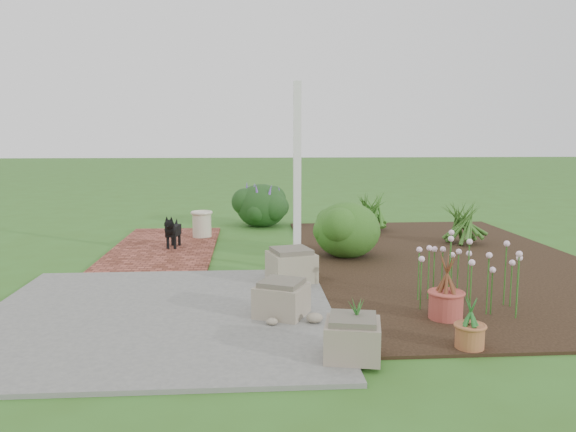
{
  "coord_description": "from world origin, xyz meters",
  "views": [
    {
      "loc": [
        -0.33,
        -7.26,
        1.8
      ],
      "look_at": [
        0.2,
        0.4,
        0.7
      ],
      "focal_mm": 35.0,
      "sensor_mm": 36.0,
      "label": 1
    }
  ],
  "objects": [
    {
      "name": "stone_trough_far",
      "position": [
        0.17,
        -0.58,
        0.21
      ],
      "size": [
        0.64,
        0.64,
        0.34
      ],
      "primitive_type": "cube",
      "rotation": [
        0.0,
        0.0,
        0.27
      ],
      "color": "gray",
      "rests_on": "concrete_patio"
    },
    {
      "name": "black_dog",
      "position": [
        -1.55,
        1.59,
        0.32
      ],
      "size": [
        0.22,
        0.55,
        0.48
      ],
      "rotation": [
        0.0,
        0.0,
        -0.14
      ],
      "color": "black",
      "rests_on": "brick_path"
    },
    {
      "name": "agapanthus_clump_front",
      "position": [
        1.97,
        3.07,
        0.46
      ],
      "size": [
        1.03,
        1.03,
        0.86
      ],
      "primitive_type": null,
      "rotation": [
        0.0,
        0.0,
        0.07
      ],
      "color": "#144116",
      "rests_on": "garden_bed"
    },
    {
      "name": "concrete_patio",
      "position": [
        -1.25,
        -1.75,
        0.02
      ],
      "size": [
        3.5,
        3.5,
        0.04
      ],
      "primitive_type": "cube",
      "color": "#61615E",
      "rests_on": "ground"
    },
    {
      "name": "garden_bed",
      "position": [
        2.5,
        0.5,
        0.01
      ],
      "size": [
        4.0,
        7.0,
        0.03
      ],
      "primitive_type": "cube",
      "color": "black",
      "rests_on": "ground"
    },
    {
      "name": "stone_trough_mid",
      "position": [
        -0.02,
        -1.91,
        0.19
      ],
      "size": [
        0.61,
        0.61,
        0.3
      ],
      "primitive_type": "cube",
      "rotation": [
        0.0,
        0.0,
        -0.44
      ],
      "color": "gray",
      "rests_on": "concrete_patio"
    },
    {
      "name": "stone_trough_near",
      "position": [
        0.48,
        -3.02,
        0.19
      ],
      "size": [
        0.52,
        0.52,
        0.29
      ],
      "primitive_type": "cube",
      "rotation": [
        0.0,
        0.0,
        -0.21
      ],
      "color": "gray",
      "rests_on": "concrete_patio"
    },
    {
      "name": "pink_flower_patch",
      "position": [
        1.9,
        -1.66,
        0.39
      ],
      "size": [
        1.43,
        1.43,
        0.72
      ],
      "primitive_type": null,
      "rotation": [
        0.0,
        0.0,
        0.33
      ],
      "color": "#113D0F",
      "rests_on": "garden_bed"
    },
    {
      "name": "ground",
      "position": [
        0.0,
        0.0,
        0.0
      ],
      "size": [
        80.0,
        80.0,
        0.0
      ],
      "primitive_type": "plane",
      "color": "#35641F",
      "rests_on": "ground"
    },
    {
      "name": "brick_path",
      "position": [
        -1.7,
        1.75,
        0.02
      ],
      "size": [
        1.6,
        3.5,
        0.04
      ],
      "primitive_type": "cube",
      "color": "#5D2B1D",
      "rests_on": "ground"
    },
    {
      "name": "terracotta_pot_bronze",
      "position": [
        1.57,
        -2.09,
        0.16
      ],
      "size": [
        0.42,
        0.42,
        0.27
      ],
      "primitive_type": "cylinder",
      "rotation": [
        0.0,
        0.0,
        -0.32
      ],
      "color": "#AC443A",
      "rests_on": "garden_bed"
    },
    {
      "name": "cream_ceramic_urn",
      "position": [
        -1.17,
        2.54,
        0.26
      ],
      "size": [
        0.42,
        0.42,
        0.44
      ],
      "primitive_type": "cylinder",
      "rotation": [
        0.0,
        0.0,
        0.33
      ],
      "color": "beige",
      "rests_on": "brick_path"
    },
    {
      "name": "purple_flowering_bush",
      "position": [
        -0.09,
        3.9,
        0.44
      ],
      "size": [
        1.07,
        1.07,
        0.87
      ],
      "primitive_type": "ellipsoid",
      "rotation": [
        0.0,
        0.0,
        0.05
      ],
      "color": "black",
      "rests_on": "ground"
    },
    {
      "name": "veranda_post",
      "position": [
        0.3,
        0.1,
        1.25
      ],
      "size": [
        0.1,
        0.1,
        2.5
      ],
      "primitive_type": "cube",
      "color": "white",
      "rests_on": "ground"
    },
    {
      "name": "terracotta_pot_small_right",
      "position": [
        0.52,
        -2.98,
        0.14
      ],
      "size": [
        0.31,
        0.31,
        0.22
      ],
      "primitive_type": "cylinder",
      "rotation": [
        0.0,
        0.0,
        -0.16
      ],
      "color": "#994F33",
      "rests_on": "garden_bed"
    },
    {
      "name": "agapanthus_clump_back",
      "position": [
        3.19,
        1.67,
        0.45
      ],
      "size": [
        1.16,
        1.16,
        0.84
      ],
      "primitive_type": null,
      "rotation": [
        0.0,
        0.0,
        -0.29
      ],
      "color": "#143B11",
      "rests_on": "garden_bed"
    },
    {
      "name": "terracotta_pot_small_left",
      "position": [
        1.51,
        -2.86,
        0.13
      ],
      "size": [
        0.27,
        0.27,
        0.2
      ],
      "primitive_type": "cylinder",
      "rotation": [
        0.0,
        0.0,
        -0.12
      ],
      "color": "#A35D37",
      "rests_on": "garden_bed"
    },
    {
      "name": "evergreen_shrub",
      "position": [
        1.1,
        0.82,
        0.45
      ],
      "size": [
        0.99,
        0.99,
        0.83
      ],
      "primitive_type": "ellipsoid",
      "rotation": [
        0.0,
        0.0,
        0.01
      ],
      "color": "#1E4112",
      "rests_on": "garden_bed"
    }
  ]
}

